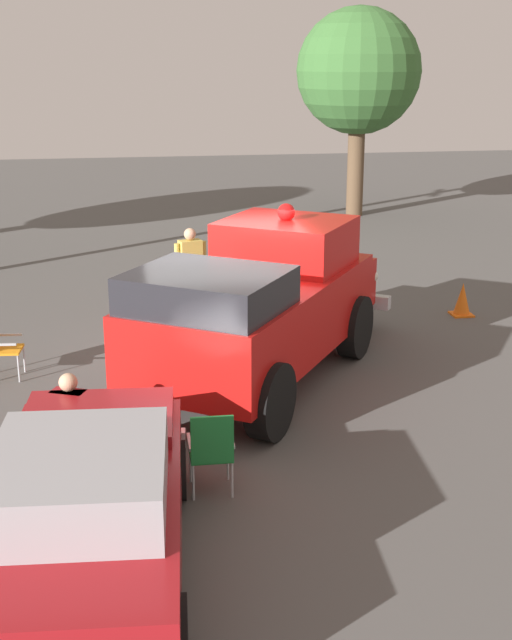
{
  "coord_description": "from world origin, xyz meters",
  "views": [
    {
      "loc": [
        -1.65,
        -12.74,
        4.84
      ],
      "look_at": [
        0.37,
        -0.55,
        1.0
      ],
      "focal_mm": 48.32,
      "sensor_mm": 36.0,
      "label": 1
    }
  ],
  "objects_px": {
    "lawn_chair_near_truck": "(69,431)",
    "spectator_seated": "(74,418)",
    "oak_tree_right": "(359,72)",
    "classic_hot_rod": "(85,504)",
    "spectator_standing": "(191,265)",
    "lawn_chair_spare": "(211,448)",
    "traffic_cone": "(462,300)",
    "vintage_fire_truck": "(262,304)"
  },
  "relations": [
    {
      "from": "classic_hot_rod",
      "to": "lawn_chair_spare",
      "type": "xyz_separation_m",
      "value": [
        1.36,
        1.34,
        -0.16
      ]
    },
    {
      "from": "lawn_chair_near_truck",
      "to": "spectator_seated",
      "type": "bearing_deg",
      "value": 64.75
    },
    {
      "from": "lawn_chair_near_truck",
      "to": "traffic_cone",
      "type": "bearing_deg",
      "value": 37.59
    },
    {
      "from": "classic_hot_rod",
      "to": "spectator_seated",
      "type": "distance_m",
      "value": 2.2
    },
    {
      "from": "lawn_chair_spare",
      "to": "spectator_seated",
      "type": "relative_size",
      "value": 0.79
    },
    {
      "from": "vintage_fire_truck",
      "to": "lawn_chair_spare",
      "type": "distance_m",
      "value": 3.84
    },
    {
      "from": "spectator_standing",
      "to": "oak_tree_right",
      "type": "relative_size",
      "value": 0.27
    },
    {
      "from": "vintage_fire_truck",
      "to": "oak_tree_right",
      "type": "height_order",
      "value": "oak_tree_right"
    },
    {
      "from": "lawn_chair_near_truck",
      "to": "spectator_standing",
      "type": "relative_size",
      "value": 0.61
    },
    {
      "from": "vintage_fire_truck",
      "to": "traffic_cone",
      "type": "distance_m",
      "value": 5.18
    },
    {
      "from": "spectator_seated",
      "to": "traffic_cone",
      "type": "distance_m",
      "value": 8.94
    },
    {
      "from": "lawn_chair_spare",
      "to": "spectator_seated",
      "type": "bearing_deg",
      "value": 151.31
    },
    {
      "from": "classic_hot_rod",
      "to": "spectator_seated",
      "type": "relative_size",
      "value": 3.49
    },
    {
      "from": "lawn_chair_near_truck",
      "to": "lawn_chair_spare",
      "type": "bearing_deg",
      "value": -24.37
    },
    {
      "from": "spectator_standing",
      "to": "traffic_cone",
      "type": "bearing_deg",
      "value": -11.1
    },
    {
      "from": "oak_tree_right",
      "to": "spectator_seated",
      "type": "bearing_deg",
      "value": -116.27
    },
    {
      "from": "spectator_seated",
      "to": "traffic_cone",
      "type": "height_order",
      "value": "spectator_seated"
    },
    {
      "from": "classic_hot_rod",
      "to": "oak_tree_right",
      "type": "distance_m",
      "value": 20.26
    },
    {
      "from": "lawn_chair_spare",
      "to": "traffic_cone",
      "type": "bearing_deg",
      "value": 48.29
    },
    {
      "from": "lawn_chair_near_truck",
      "to": "spectator_standing",
      "type": "height_order",
      "value": "spectator_standing"
    },
    {
      "from": "lawn_chair_near_truck",
      "to": "spectator_seated",
      "type": "xyz_separation_m",
      "value": [
        0.06,
        0.12,
        0.11
      ]
    },
    {
      "from": "vintage_fire_truck",
      "to": "lawn_chair_spare",
      "type": "bearing_deg",
      "value": -108.49
    },
    {
      "from": "classic_hot_rod",
      "to": "spectator_seated",
      "type": "height_order",
      "value": "classic_hot_rod"
    },
    {
      "from": "vintage_fire_truck",
      "to": "lawn_chair_spare",
      "type": "xyz_separation_m",
      "value": [
        -1.2,
        -3.6,
        -0.61
      ]
    },
    {
      "from": "oak_tree_right",
      "to": "traffic_cone",
      "type": "relative_size",
      "value": 9.76
    },
    {
      "from": "spectator_standing",
      "to": "traffic_cone",
      "type": "relative_size",
      "value": 2.64
    },
    {
      "from": "lawn_chair_near_truck",
      "to": "spectator_standing",
      "type": "bearing_deg",
      "value": 72.61
    },
    {
      "from": "classic_hot_rod",
      "to": "spectator_standing",
      "type": "height_order",
      "value": "spectator_standing"
    },
    {
      "from": "spectator_standing",
      "to": "oak_tree_right",
      "type": "bearing_deg",
      "value": 58.45
    },
    {
      "from": "spectator_seated",
      "to": "spectator_standing",
      "type": "height_order",
      "value": "spectator_standing"
    },
    {
      "from": "spectator_standing",
      "to": "oak_tree_right",
      "type": "xyz_separation_m",
      "value": [
        6.0,
        9.77,
        3.33
      ]
    },
    {
      "from": "spectator_seated",
      "to": "spectator_standing",
      "type": "bearing_deg",
      "value": 72.77
    },
    {
      "from": "traffic_cone",
      "to": "oak_tree_right",
      "type": "bearing_deg",
      "value": 85.38
    },
    {
      "from": "lawn_chair_spare",
      "to": "traffic_cone",
      "type": "xyz_separation_m",
      "value": [
        5.57,
        6.25,
        -0.28
      ]
    },
    {
      "from": "classic_hot_rod",
      "to": "vintage_fire_truck",
      "type": "bearing_deg",
      "value": 62.62
    },
    {
      "from": "vintage_fire_truck",
      "to": "lawn_chair_near_truck",
      "type": "distance_m",
      "value": 4.06
    },
    {
      "from": "lawn_chair_spare",
      "to": "spectator_seated",
      "type": "height_order",
      "value": "spectator_seated"
    },
    {
      "from": "traffic_cone",
      "to": "lawn_chair_spare",
      "type": "bearing_deg",
      "value": -131.71
    },
    {
      "from": "oak_tree_right",
      "to": "lawn_chair_near_truck",
      "type": "bearing_deg",
      "value": -116.27
    },
    {
      "from": "traffic_cone",
      "to": "lawn_chair_near_truck",
      "type": "bearing_deg",
      "value": -142.41
    },
    {
      "from": "lawn_chair_near_truck",
      "to": "classic_hot_rod",
      "type": "bearing_deg",
      "value": -83.19
    },
    {
      "from": "spectator_seated",
      "to": "traffic_cone",
      "type": "bearing_deg",
      "value": 37.2
    }
  ]
}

